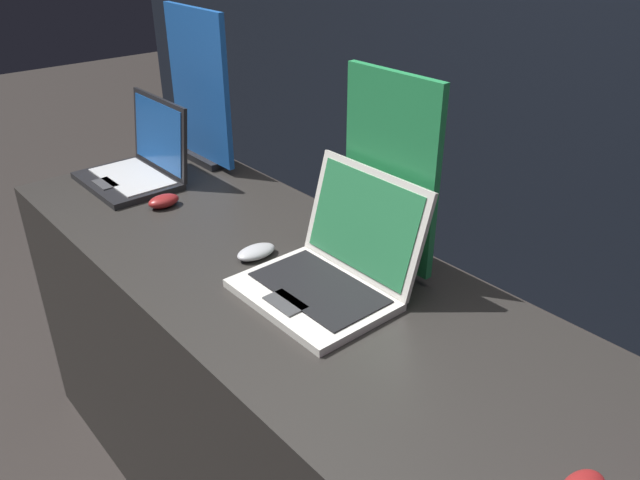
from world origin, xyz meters
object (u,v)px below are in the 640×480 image
(laptop_front, at_px, (140,163))
(mouse_front, at_px, (164,201))
(promo_stand_middle, at_px, (391,179))
(mouse_middle, at_px, (256,252))
(promo_stand_front, at_px, (200,92))
(laptop_middle, at_px, (334,266))

(laptop_front, distance_m, mouse_front, 0.25)
(promo_stand_middle, bearing_deg, mouse_middle, -137.44)
(promo_stand_front, relative_size, laptop_middle, 1.48)
(mouse_front, xyz_separation_m, mouse_middle, (0.44, 0.03, -0.00))
(mouse_front, distance_m, promo_stand_middle, 0.77)
(promo_stand_front, height_order, mouse_middle, promo_stand_front)
(promo_stand_middle, bearing_deg, promo_stand_front, 178.01)
(promo_stand_middle, bearing_deg, laptop_front, -166.85)
(laptop_front, xyz_separation_m, laptop_middle, (0.93, 0.04, 0.00))
(laptop_middle, xyz_separation_m, mouse_middle, (-0.25, -0.05, -0.05))
(laptop_front, bearing_deg, laptop_middle, 2.25)
(laptop_middle, distance_m, promo_stand_middle, 0.25)
(mouse_front, xyz_separation_m, promo_stand_middle, (0.69, 0.26, 0.22))
(laptop_middle, bearing_deg, laptop_front, -177.75)
(laptop_middle, relative_size, mouse_middle, 3.22)
(laptop_front, height_order, mouse_middle, laptop_front)
(laptop_front, xyz_separation_m, promo_stand_middle, (0.93, 0.22, 0.18))
(promo_stand_front, xyz_separation_m, mouse_middle, (0.68, -0.26, -0.24))
(mouse_middle, distance_m, promo_stand_middle, 0.41)
(promo_stand_middle, bearing_deg, laptop_middle, -90.00)
(mouse_front, height_order, promo_stand_middle, promo_stand_middle)
(mouse_middle, height_order, promo_stand_middle, promo_stand_middle)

